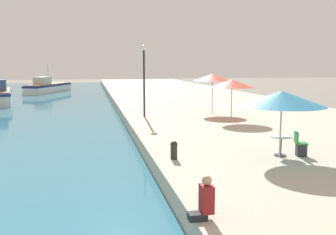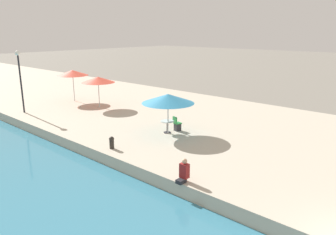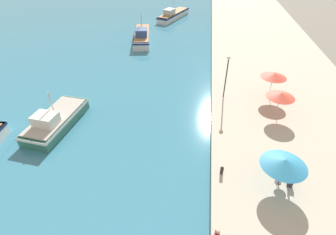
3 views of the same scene
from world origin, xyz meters
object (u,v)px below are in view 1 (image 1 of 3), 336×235
object	(u,v)px
cafe_umbrella_white	(232,84)
lamppost	(144,68)
cafe_chair_left	(300,147)
fishing_boat_distant	(48,87)
mooring_bollard	(174,149)
cafe_umbrella_pink	(282,99)
cafe_umbrella_striped	(213,77)
cafe_table	(281,142)
person_at_quay	(205,200)

from	to	relation	value
cafe_umbrella_white	lamppost	xyz separation A→B (m)	(-4.85, 2.75, 0.88)
cafe_chair_left	lamppost	size ratio (longest dim) A/B	0.20
fishing_boat_distant	mooring_bollard	world-z (taller)	fishing_boat_distant
cafe_umbrella_pink	mooring_bollard	distance (m)	4.25
lamppost	cafe_umbrella_striped	bearing A→B (deg)	9.32
cafe_umbrella_striped	cafe_table	distance (m)	12.35
cafe_umbrella_white	cafe_umbrella_striped	distance (m)	3.55
cafe_umbrella_striped	cafe_chair_left	distance (m)	12.51
cafe_umbrella_striped	cafe_umbrella_white	bearing A→B (deg)	-89.58
person_at_quay	cafe_umbrella_striped	bearing A→B (deg)	71.14
cafe_umbrella_striped	person_at_quay	size ratio (longest dim) A/B	2.71
cafe_umbrella_pink	lamppost	distance (m)	12.01
person_at_quay	lamppost	bearing A→B (deg)	86.51
cafe_chair_left	cafe_table	bearing A→B (deg)	-90.00
fishing_boat_distant	cafe_umbrella_white	distance (m)	36.79
person_at_quay	lamppost	distance (m)	16.47
cafe_umbrella_pink	cafe_umbrella_white	distance (m)	8.89
cafe_umbrella_white	lamppost	bearing A→B (deg)	150.49
person_at_quay	mooring_bollard	distance (m)	5.24
fishing_boat_distant	cafe_umbrella_pink	distance (m)	44.54
mooring_bollard	lamppost	size ratio (longest dim) A/B	0.14
cafe_umbrella_white	cafe_chair_left	size ratio (longest dim) A/B	2.86
person_at_quay	cafe_chair_left	bearing A→B (deg)	42.57
cafe_umbrella_white	mooring_bollard	size ratio (longest dim) A/B	3.98
cafe_umbrella_white	mooring_bollard	xyz separation A→B (m)	(-5.36, -8.27, -1.86)
cafe_umbrella_pink	lamppost	xyz separation A→B (m)	(-3.32, 11.50, 0.96)
cafe_umbrella_striped	cafe_table	size ratio (longest dim) A/B	3.35
cafe_umbrella_pink	cafe_umbrella_striped	size ratio (longest dim) A/B	1.15
cafe_umbrella_pink	person_at_quay	distance (m)	6.61
cafe_table	mooring_bollard	bearing A→B (deg)	175.36
cafe_umbrella_striped	cafe_table	xyz separation A→B (m)	(-1.38, -12.12, -1.91)
cafe_umbrella_pink	person_at_quay	size ratio (longest dim) A/B	3.11
cafe_umbrella_white	mooring_bollard	distance (m)	10.02
fishing_boat_distant	cafe_umbrella_white	size ratio (longest dim) A/B	4.02
fishing_boat_distant	cafe_chair_left	distance (m)	44.75
cafe_umbrella_striped	lamppost	xyz separation A→B (m)	(-4.82, -0.79, 0.65)
fishing_boat_distant	cafe_table	xyz separation A→B (m)	(12.65, -42.53, 0.37)
cafe_table	cafe_umbrella_pink	bearing A→B (deg)	-125.74
cafe_umbrella_striped	mooring_bollard	bearing A→B (deg)	-114.31
fishing_boat_distant	person_at_quay	bearing A→B (deg)	-59.97
cafe_umbrella_pink	cafe_umbrella_striped	distance (m)	12.39
cafe_umbrella_striped	lamppost	size ratio (longest dim) A/B	0.59
cafe_table	fishing_boat_distant	bearing A→B (deg)	106.56
mooring_bollard	lamppost	world-z (taller)	lamppost
cafe_chair_left	cafe_umbrella_striped	bearing A→B (deg)	-168.23
cafe_table	lamppost	distance (m)	12.12
fishing_boat_distant	cafe_umbrella_striped	size ratio (longest dim) A/B	3.91
cafe_table	cafe_chair_left	xyz separation A→B (m)	(0.70, -0.19, -0.21)
cafe_umbrella_white	mooring_bollard	world-z (taller)	cafe_umbrella_white
fishing_boat_distant	person_at_quay	xyz separation A→B (m)	(8.22, -47.42, 0.27)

